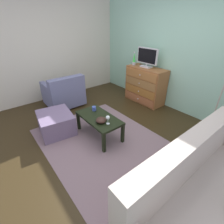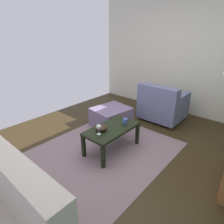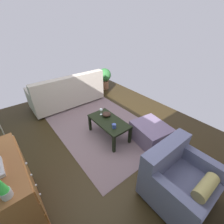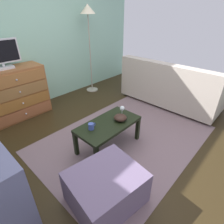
{
  "view_description": "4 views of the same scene",
  "coord_description": "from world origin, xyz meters",
  "px_view_note": "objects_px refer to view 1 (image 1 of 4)",
  "views": [
    {
      "loc": [
        2.02,
        -1.53,
        1.93
      ],
      "look_at": [
        0.15,
        -0.02,
        0.58
      ],
      "focal_mm": 26.04,
      "sensor_mm": 36.0,
      "label": 1
    },
    {
      "loc": [
        1.92,
        1.63,
        1.82
      ],
      "look_at": [
        0.06,
        0.01,
        0.77
      ],
      "focal_mm": 30.73,
      "sensor_mm": 36.0,
      "label": 2
    },
    {
      "loc": [
        -2.12,
        1.4,
        2.21
      ],
      "look_at": [
        -0.11,
        -0.2,
        0.6
      ],
      "focal_mm": 24.36,
      "sensor_mm": 36.0,
      "label": 3
    },
    {
      "loc": [
        -1.57,
        -1.57,
        1.78
      ],
      "look_at": [
        -0.07,
        -0.17,
        0.59
      ],
      "focal_mm": 28.74,
      "sensor_mm": 36.0,
      "label": 4
    }
  ],
  "objects_px": {
    "dresser": "(145,85)",
    "tv": "(147,57)",
    "bowl_decorative": "(101,120)",
    "ottoman": "(56,123)",
    "couch_large": "(203,191)",
    "lava_lamp": "(134,59)",
    "mug": "(94,109)",
    "wine_glass": "(108,118)",
    "armchair": "(64,93)",
    "coffee_table": "(99,119)"
  },
  "relations": [
    {
      "from": "lava_lamp",
      "to": "bowl_decorative",
      "type": "distance_m",
      "value": 2.23
    },
    {
      "from": "armchair",
      "to": "lava_lamp",
      "type": "bearing_deg",
      "value": 68.36
    },
    {
      "from": "couch_large",
      "to": "dresser",
      "type": "bearing_deg",
      "value": 143.1
    },
    {
      "from": "bowl_decorative",
      "to": "tv",
      "type": "bearing_deg",
      "value": 110.44
    },
    {
      "from": "dresser",
      "to": "armchair",
      "type": "xyz_separation_m",
      "value": [
        -1.11,
        -1.78,
        -0.12
      ]
    },
    {
      "from": "bowl_decorative",
      "to": "armchair",
      "type": "height_order",
      "value": "armchair"
    },
    {
      "from": "wine_glass",
      "to": "dresser",
      "type": "bearing_deg",
      "value": 112.98
    },
    {
      "from": "bowl_decorative",
      "to": "couch_large",
      "type": "height_order",
      "value": "couch_large"
    },
    {
      "from": "couch_large",
      "to": "mug",
      "type": "bearing_deg",
      "value": 179.45
    },
    {
      "from": "couch_large",
      "to": "tv",
      "type": "bearing_deg",
      "value": 143.3
    },
    {
      "from": "mug",
      "to": "armchair",
      "type": "xyz_separation_m",
      "value": [
        -1.35,
        -0.02,
        -0.11
      ]
    },
    {
      "from": "tv",
      "to": "couch_large",
      "type": "xyz_separation_m",
      "value": [
        2.42,
        -1.8,
        -0.81
      ]
    },
    {
      "from": "coffee_table",
      "to": "ottoman",
      "type": "bearing_deg",
      "value": -137.93
    },
    {
      "from": "lava_lamp",
      "to": "armchair",
      "type": "bearing_deg",
      "value": -111.64
    },
    {
      "from": "armchair",
      "to": "ottoman",
      "type": "xyz_separation_m",
      "value": [
        0.96,
        -0.62,
        -0.14
      ]
    },
    {
      "from": "mug",
      "to": "ottoman",
      "type": "xyz_separation_m",
      "value": [
        -0.39,
        -0.65,
        -0.26
      ]
    },
    {
      "from": "wine_glass",
      "to": "couch_large",
      "type": "distance_m",
      "value": 1.6
    },
    {
      "from": "wine_glass",
      "to": "armchair",
      "type": "bearing_deg",
      "value": 178.42
    },
    {
      "from": "ottoman",
      "to": "mug",
      "type": "bearing_deg",
      "value": 58.8
    },
    {
      "from": "dresser",
      "to": "lava_lamp",
      "type": "xyz_separation_m",
      "value": [
        -0.42,
        -0.04,
        0.6
      ]
    },
    {
      "from": "dresser",
      "to": "tv",
      "type": "xyz_separation_m",
      "value": [
        -0.05,
        0.02,
        0.7
      ]
    },
    {
      "from": "mug",
      "to": "armchair",
      "type": "height_order",
      "value": "armchair"
    },
    {
      "from": "dresser",
      "to": "bowl_decorative",
      "type": "relative_size",
      "value": 5.68
    },
    {
      "from": "coffee_table",
      "to": "tv",
      "type": "bearing_deg",
      "value": 106.41
    },
    {
      "from": "coffee_table",
      "to": "bowl_decorative",
      "type": "xyz_separation_m",
      "value": [
        0.17,
        -0.07,
        0.1
      ]
    },
    {
      "from": "lava_lamp",
      "to": "bowl_decorative",
      "type": "bearing_deg",
      "value": -59.62
    },
    {
      "from": "couch_large",
      "to": "ottoman",
      "type": "relative_size",
      "value": 2.86
    },
    {
      "from": "wine_glass",
      "to": "mug",
      "type": "xyz_separation_m",
      "value": [
        -0.53,
        0.07,
        -0.07
      ]
    },
    {
      "from": "tv",
      "to": "armchair",
      "type": "bearing_deg",
      "value": -120.4
    },
    {
      "from": "wine_glass",
      "to": "ottoman",
      "type": "xyz_separation_m",
      "value": [
        -0.92,
        -0.57,
        -0.33
      ]
    },
    {
      "from": "lava_lamp",
      "to": "dresser",
      "type": "bearing_deg",
      "value": 5.93
    },
    {
      "from": "tv",
      "to": "wine_glass",
      "type": "relative_size",
      "value": 3.78
    },
    {
      "from": "lava_lamp",
      "to": "wine_glass",
      "type": "distance_m",
      "value": 2.22
    },
    {
      "from": "bowl_decorative",
      "to": "armchair",
      "type": "relative_size",
      "value": 0.21
    },
    {
      "from": "coffee_table",
      "to": "armchair",
      "type": "bearing_deg",
      "value": 178.44
    },
    {
      "from": "couch_large",
      "to": "armchair",
      "type": "distance_m",
      "value": 3.48
    },
    {
      "from": "tv",
      "to": "armchair",
      "type": "relative_size",
      "value": 0.69
    },
    {
      "from": "dresser",
      "to": "armchair",
      "type": "distance_m",
      "value": 2.1
    },
    {
      "from": "coffee_table",
      "to": "ottoman",
      "type": "height_order",
      "value": "coffee_table"
    },
    {
      "from": "armchair",
      "to": "ottoman",
      "type": "bearing_deg",
      "value": -32.99
    },
    {
      "from": "tv",
      "to": "ottoman",
      "type": "bearing_deg",
      "value": -92.31
    },
    {
      "from": "tv",
      "to": "ottoman",
      "type": "height_order",
      "value": "tv"
    },
    {
      "from": "dresser",
      "to": "bowl_decorative",
      "type": "distance_m",
      "value": 2.01
    },
    {
      "from": "mug",
      "to": "ottoman",
      "type": "height_order",
      "value": "mug"
    },
    {
      "from": "mug",
      "to": "couch_large",
      "type": "height_order",
      "value": "couch_large"
    },
    {
      "from": "dresser",
      "to": "armchair",
      "type": "height_order",
      "value": "dresser"
    },
    {
      "from": "tv",
      "to": "wine_glass",
      "type": "bearing_deg",
      "value": -66.0
    },
    {
      "from": "tv",
      "to": "couch_large",
      "type": "distance_m",
      "value": 3.13
    },
    {
      "from": "mug",
      "to": "lava_lamp",
      "type": "bearing_deg",
      "value": 111.11
    },
    {
      "from": "mug",
      "to": "bowl_decorative",
      "type": "distance_m",
      "value": 0.44
    }
  ]
}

